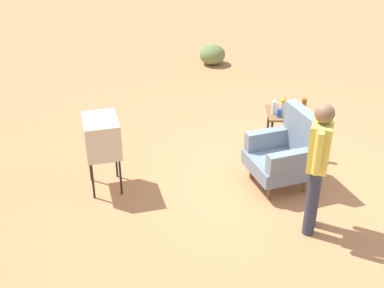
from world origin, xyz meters
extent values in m
plane|color=#C17A4C|center=(0.00, 0.00, 0.00)|extent=(60.00, 60.00, 0.00)
cylinder|color=brown|center=(-0.06, -0.39, 0.11)|extent=(0.05, 0.05, 0.22)
cylinder|color=brown|center=(0.44, -0.19, 0.11)|extent=(0.05, 0.05, 0.22)
cylinder|color=brown|center=(-0.25, 0.11, 0.11)|extent=(0.05, 0.05, 0.22)
cylinder|color=brown|center=(0.24, 0.30, 0.11)|extent=(0.05, 0.05, 0.22)
cube|color=slate|center=(0.09, -0.04, 0.32)|extent=(0.98, 0.98, 0.20)
cube|color=slate|center=(-0.02, 0.25, 0.74)|extent=(0.77, 0.42, 0.64)
cube|color=slate|center=(-0.20, -0.16, 0.55)|extent=(0.38, 0.69, 0.26)
cube|color=slate|center=(0.39, 0.07, 0.55)|extent=(0.38, 0.69, 0.26)
cylinder|color=black|center=(-1.10, -0.06, 0.30)|extent=(0.04, 0.04, 0.61)
cylinder|color=black|center=(-0.65, -0.06, 0.30)|extent=(0.04, 0.04, 0.61)
cylinder|color=black|center=(-1.10, 0.38, 0.30)|extent=(0.04, 0.04, 0.61)
cylinder|color=black|center=(-0.65, 0.38, 0.30)|extent=(0.04, 0.04, 0.61)
cube|color=brown|center=(-0.88, 0.16, 0.62)|extent=(0.56, 0.56, 0.03)
cylinder|color=black|center=(0.39, -2.14, 0.28)|extent=(0.03, 0.03, 0.55)
cylinder|color=black|center=(-0.03, -2.27, 0.28)|extent=(0.03, 0.03, 0.55)
cylinder|color=black|center=(0.50, -2.49, 0.28)|extent=(0.03, 0.03, 0.55)
cylinder|color=black|center=(0.07, -2.61, 0.28)|extent=(0.03, 0.03, 0.55)
cube|color=#BCB299|center=(0.23, -2.38, 0.79)|extent=(0.70, 0.59, 0.48)
cube|color=#383D3F|center=(0.17, -2.16, 0.79)|extent=(0.41, 0.13, 0.34)
cylinder|color=#2D3347|center=(0.95, 0.26, 0.43)|extent=(0.14, 0.14, 0.86)
cylinder|color=#2D3347|center=(1.14, 0.20, 0.43)|extent=(0.14, 0.14, 0.86)
cube|color=#D6C64C|center=(1.04, 0.23, 1.14)|extent=(0.41, 0.32, 0.56)
cylinder|color=#D6C64C|center=(0.82, 0.30, 1.17)|extent=(0.09, 0.09, 0.50)
cylinder|color=#D6C64C|center=(1.27, 0.16, 1.17)|extent=(0.09, 0.09, 0.50)
sphere|color=brown|center=(1.04, 0.23, 1.53)|extent=(0.22, 0.22, 0.22)
cylinder|color=brown|center=(-0.70, 0.37, 0.79)|extent=(0.07, 0.07, 0.30)
cylinder|color=blue|center=(-0.72, 0.03, 0.70)|extent=(0.07, 0.07, 0.12)
cylinder|color=silver|center=(-0.82, -0.04, 0.74)|extent=(0.06, 0.06, 0.20)
cylinder|color=silver|center=(-0.81, 0.09, 0.73)|extent=(0.09, 0.09, 0.18)
sphere|color=yellow|center=(-0.81, 0.09, 0.87)|extent=(0.07, 0.07, 0.07)
sphere|color=#E04C66|center=(-0.85, 0.10, 0.87)|extent=(0.07, 0.07, 0.07)
sphere|color=orange|center=(-0.78, 0.07, 0.87)|extent=(0.07, 0.07, 0.07)
ellipsoid|color=olive|center=(-4.71, -0.91, 0.22)|extent=(0.57, 0.57, 0.44)
camera|label=1|loc=(5.93, -1.04, 3.83)|focal=47.06mm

